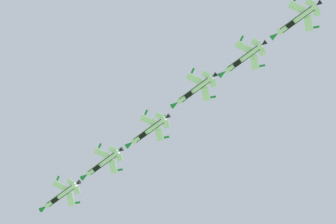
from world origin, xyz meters
The scene contains 6 objects.
fighter_jet_lead centered at (4.61, 101.32, 157.31)m, with size 11.18×14.38×4.37m.
fighter_jet_left_wing centered at (13.08, 87.22, 158.72)m, with size 11.25×14.38×4.39m.
fighter_jet_right_wing centered at (22.09, 72.08, 157.96)m, with size 11.26×14.38×4.38m.
fighter_jet_left_outer centered at (30.15, 56.29, 159.29)m, with size 11.23×14.38×4.39m.
fighter_jet_right_outer centered at (39.29, 43.04, 159.48)m, with size 11.22×14.38×4.38m.
fighter_jet_trail_slot centered at (47.94, 27.76, 158.12)m, with size 11.21×14.38×4.38m.
Camera 1 is at (1.41, 0.21, 1.82)m, focal length 64.65 mm.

